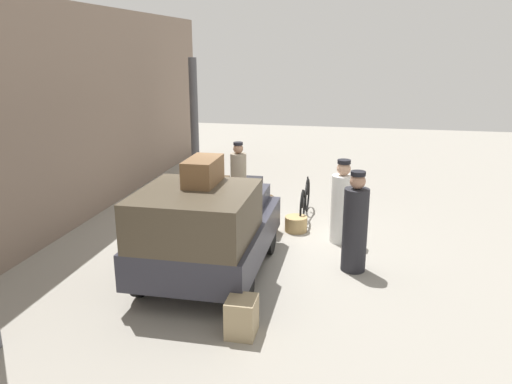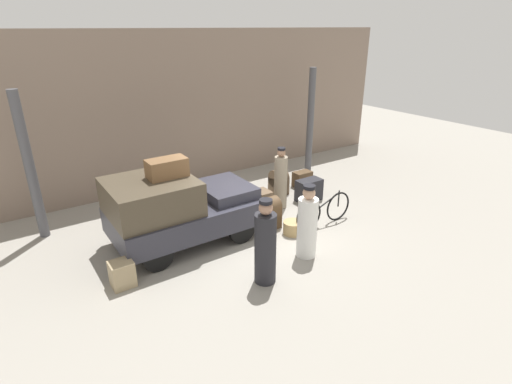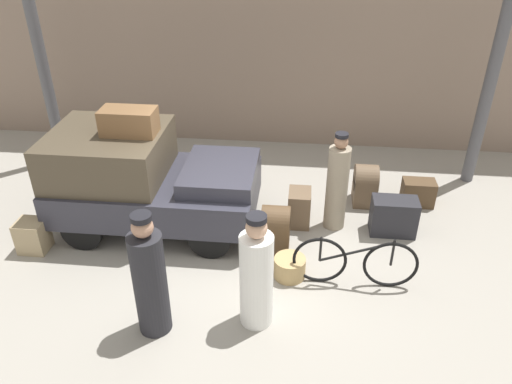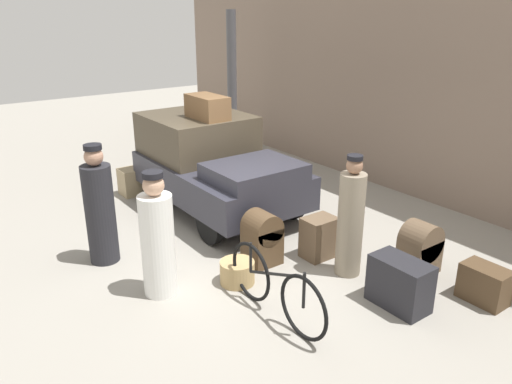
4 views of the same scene
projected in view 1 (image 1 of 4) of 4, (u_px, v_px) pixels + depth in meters
name	position (u px, v px, depth m)	size (l,w,h in m)	color
ground_plane	(264.00, 243.00, 9.60)	(30.00, 30.00, 0.00)	gray
station_building_facade	(60.00, 120.00, 9.76)	(16.00, 0.15, 4.50)	gray
canopy_pillar_right	(194.00, 122.00, 13.45)	(0.22, 0.22, 3.37)	#4C4C51
truck	(207.00, 227.00, 7.94)	(3.20, 1.80, 1.62)	black
bicycle	(305.00, 201.00, 10.94)	(1.72, 0.04, 0.80)	black
wicker_basket	(296.00, 224.00, 10.17)	(0.46, 0.46, 0.31)	tan
porter_carrying_trunk	(355.00, 226.00, 8.22)	(0.41, 0.41, 1.71)	#232328
porter_lifting_near_truck	(239.00, 183.00, 10.89)	(0.35, 0.35, 1.67)	gray
conductor_in_dark_uniform	(342.00, 205.00, 9.47)	(0.42, 0.42, 1.62)	white
trunk_barrel_dark	(265.00, 215.00, 9.98)	(0.43, 0.45, 0.77)	#4C3823
trunk_wicker_pale	(252.00, 192.00, 11.88)	(0.72, 0.41, 0.61)	#232328
trunk_large_brown	(211.00, 192.00, 11.68)	(0.40, 0.51, 0.73)	brown
suitcase_black_upright	(242.00, 317.00, 6.47)	(0.42, 0.38, 0.51)	#9E8966
trunk_umber_medium	(232.00, 211.00, 10.48)	(0.36, 0.47, 0.61)	brown
suitcase_tan_flat	(221.00, 187.00, 12.60)	(0.56, 0.35, 0.46)	#4C3823
trunk_on_truck_roof	(203.00, 171.00, 7.55)	(0.82, 0.45, 0.39)	brown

